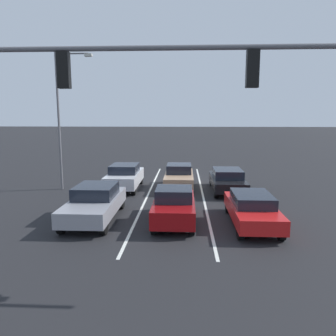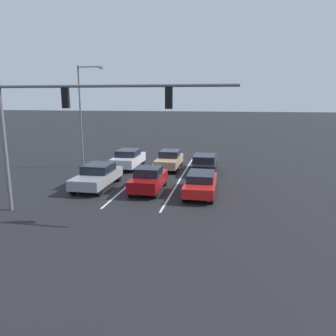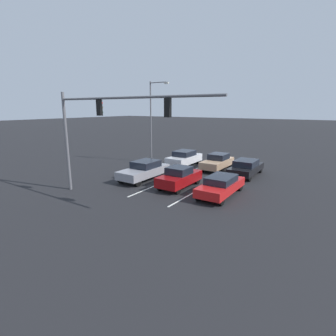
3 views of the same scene
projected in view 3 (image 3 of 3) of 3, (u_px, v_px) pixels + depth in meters
ground_plane at (222, 166)px, 26.53m from camera, size 240.00×240.00×0.00m
lane_stripe_left_divider at (225, 175)px, 23.08m from camera, size 0.12×18.37×0.01m
lane_stripe_center_divider at (193, 170)px, 24.81m from camera, size 0.12×18.37×0.01m
car_gray_rightlane_front at (144, 170)px, 21.51m from camera, size 1.94×4.80×1.53m
car_maroon_midlane_front at (179, 177)px, 19.38m from camera, size 1.74×4.03×1.55m
car_red_leftlane_front at (221, 185)px, 17.55m from camera, size 1.78×4.65×1.35m
car_silver_rightlane_second at (184, 158)px, 26.43m from camera, size 1.87×4.37×1.57m
car_black_leftlane_second at (246, 167)px, 22.70m from camera, size 1.90×4.57×1.40m
car_tan_midlane_second at (217, 162)px, 24.92m from camera, size 1.76×4.33×1.51m
traffic_signal_gantry at (101, 121)px, 16.00m from camera, size 11.64×0.37×6.81m
street_lamp_right_shoulder at (153, 117)px, 27.29m from camera, size 2.28×0.24×8.40m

